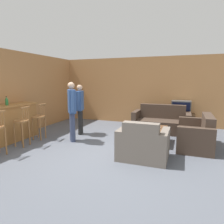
# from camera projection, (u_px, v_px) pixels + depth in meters

# --- Properties ---
(ground_plane) EXTENTS (24.00, 24.00, 0.00)m
(ground_plane) POSITION_uv_depth(u_px,v_px,m) (104.00, 154.00, 4.65)
(ground_plane) COLOR #565B66
(wall_back) EXTENTS (9.40, 0.08, 2.60)m
(wall_back) POSITION_uv_depth(u_px,v_px,m) (140.00, 91.00, 7.91)
(wall_back) COLOR #B27A47
(wall_back) RESTS_ON ground_plane
(wall_left) EXTENTS (0.08, 8.74, 2.60)m
(wall_left) POSITION_uv_depth(u_px,v_px,m) (32.00, 92.00, 6.81)
(wall_left) COLOR #B27A47
(wall_left) RESTS_ON ground_plane
(bar_counter) EXTENTS (0.55, 2.13, 1.04)m
(bar_counter) POSITION_uv_depth(u_px,v_px,m) (3.00, 125.00, 5.39)
(bar_counter) COLOR #A87038
(bar_counter) RESTS_ON ground_plane
(bar_chair_mid) EXTENTS (0.38, 0.38, 1.05)m
(bar_chair_mid) POSITION_uv_depth(u_px,v_px,m) (22.00, 125.00, 5.19)
(bar_chair_mid) COLOR #996638
(bar_chair_mid) RESTS_ON ground_plane
(bar_chair_far) EXTENTS (0.40, 0.40, 1.05)m
(bar_chair_far) POSITION_uv_depth(u_px,v_px,m) (39.00, 120.00, 5.79)
(bar_chair_far) COLOR #996638
(bar_chair_far) RESTS_ON ground_plane
(couch_far) EXTENTS (1.84, 0.89, 0.89)m
(couch_far) POSITION_uv_depth(u_px,v_px,m) (161.00, 122.00, 6.69)
(couch_far) COLOR #423328
(couch_far) RESTS_ON ground_plane
(armchair_near) EXTENTS (1.06, 0.85, 0.87)m
(armchair_near) POSITION_uv_depth(u_px,v_px,m) (143.00, 145.00, 4.35)
(armchair_near) COLOR #70665B
(armchair_near) RESTS_ON ground_plane
(loveseat_right) EXTENTS (0.82, 1.47, 0.85)m
(loveseat_right) POSITION_uv_depth(u_px,v_px,m) (196.00, 135.00, 5.14)
(loveseat_right) COLOR #423328
(loveseat_right) RESTS_ON ground_plane
(coffee_table) EXTENTS (0.55, 0.93, 0.42)m
(coffee_table) POSITION_uv_depth(u_px,v_px,m) (156.00, 131.00, 5.44)
(coffee_table) COLOR brown
(coffee_table) RESTS_ON ground_plane
(tv_unit) EXTENTS (0.95, 0.51, 0.53)m
(tv_unit) POSITION_uv_depth(u_px,v_px,m) (180.00, 121.00, 7.22)
(tv_unit) COLOR #513823
(tv_unit) RESTS_ON ground_plane
(tv) EXTENTS (0.66, 0.44, 0.46)m
(tv) POSITION_uv_depth(u_px,v_px,m) (181.00, 107.00, 7.14)
(tv) COLOR #4C4C4C
(tv) RESTS_ON tv_unit
(bottle) EXTENTS (0.08, 0.08, 0.24)m
(bottle) POSITION_uv_depth(u_px,v_px,m) (7.00, 101.00, 5.44)
(bottle) COLOR #2D7F3D
(bottle) RESTS_ON bar_counter
(book_on_table) EXTENTS (0.20, 0.20, 0.03)m
(book_on_table) POSITION_uv_depth(u_px,v_px,m) (157.00, 128.00, 5.41)
(book_on_table) COLOR #B7AD99
(book_on_table) RESTS_ON coffee_table
(person_by_window) EXTENTS (0.27, 0.52, 1.58)m
(person_by_window) POSITION_uv_depth(u_px,v_px,m) (80.00, 107.00, 6.30)
(person_by_window) COLOR black
(person_by_window) RESTS_ON ground_plane
(person_by_counter) EXTENTS (0.42, 0.48, 1.66)m
(person_by_counter) POSITION_uv_depth(u_px,v_px,m) (72.00, 108.00, 5.56)
(person_by_counter) COLOR #384260
(person_by_counter) RESTS_ON ground_plane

